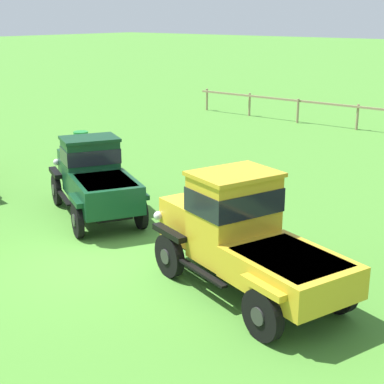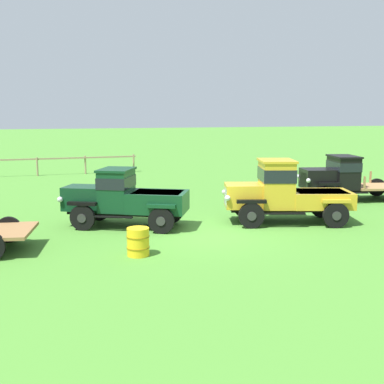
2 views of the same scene
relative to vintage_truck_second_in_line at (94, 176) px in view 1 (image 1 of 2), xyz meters
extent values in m
plane|color=#47842D|center=(2.45, -1.95, -1.08)|extent=(240.00, 240.00, 0.00)
cylinder|color=#997F60|center=(0.29, 16.16, -0.47)|extent=(0.12, 0.12, 1.22)
cylinder|color=#997F60|center=(-2.82, 16.00, -0.47)|extent=(0.12, 0.12, 1.22)
cylinder|color=#997F60|center=(-5.92, 16.25, -0.47)|extent=(0.12, 0.12, 1.22)
cylinder|color=#997F60|center=(-8.90, 16.35, -0.47)|extent=(0.12, 0.12, 1.22)
cube|color=#997F60|center=(-2.63, 16.09, 0.02)|extent=(12.74, 0.08, 0.10)
cylinder|color=black|center=(-1.51, -0.12, -0.63)|extent=(0.87, 0.55, 0.90)
cylinder|color=#2D2D2D|center=(-1.55, -0.20, -0.63)|extent=(0.29, 0.17, 0.32)
cylinder|color=black|center=(-0.75, 1.31, -0.63)|extent=(0.87, 0.55, 0.90)
cylinder|color=#2D2D2D|center=(-0.71, 1.39, -0.63)|extent=(0.29, 0.17, 0.32)
cylinder|color=black|center=(0.98, -1.43, -0.63)|extent=(0.87, 0.55, 0.90)
cylinder|color=#2D2D2D|center=(0.94, -1.51, -0.63)|extent=(0.29, 0.17, 0.32)
cylinder|color=black|center=(1.74, 0.00, -0.63)|extent=(0.87, 0.55, 0.90)
cylinder|color=#2D2D2D|center=(1.78, 0.08, -0.63)|extent=(0.29, 0.17, 0.32)
cube|color=black|center=(0.02, -0.01, -0.55)|extent=(4.03, 2.69, 0.12)
cube|color=#0F381E|center=(-1.32, 0.69, -0.07)|extent=(1.78, 1.66, 0.84)
cube|color=silver|center=(-1.91, 1.01, -0.11)|extent=(0.47, 0.82, 0.63)
sphere|color=silver|center=(-2.21, 0.48, -0.04)|extent=(0.20, 0.20, 0.20)
sphere|color=silver|center=(-1.64, 1.55, -0.04)|extent=(0.20, 0.20, 0.20)
cube|color=black|center=(-1.51, -0.12, -0.13)|extent=(1.01, 0.66, 0.12)
cube|color=black|center=(-0.75, 1.31, -0.13)|extent=(1.01, 0.66, 0.12)
cube|color=#0F381E|center=(-0.25, 0.13, 0.23)|extent=(1.55, 1.73, 1.43)
cube|color=black|center=(-0.25, 0.13, 0.55)|extent=(1.60, 1.77, 0.40)
cube|color=#0F381E|center=(-0.25, 0.13, 0.98)|extent=(1.67, 1.83, 0.08)
cube|color=black|center=(-0.53, -0.62, -0.57)|extent=(1.30, 0.78, 0.05)
cube|color=black|center=(0.21, 0.79, -0.57)|extent=(1.30, 0.78, 0.05)
cube|color=#0F381E|center=(1.09, -0.58, -0.13)|extent=(2.49, 2.26, 0.71)
cube|color=black|center=(1.09, -0.58, 0.19)|extent=(2.10, 1.91, 0.06)
cube|color=#0F381E|center=(0.98, -1.43, -0.13)|extent=(0.97, 0.64, 0.12)
cube|color=#0F381E|center=(1.74, 0.00, -0.13)|extent=(0.97, 0.64, 0.12)
cylinder|color=black|center=(4.22, -1.68, -0.62)|extent=(0.93, 0.45, 0.92)
cylinder|color=#2D2D2D|center=(4.19, -1.79, -0.62)|extent=(0.32, 0.12, 0.32)
cylinder|color=black|center=(4.75, 0.01, -0.62)|extent=(0.93, 0.45, 0.92)
cylinder|color=#2D2D2D|center=(4.78, 0.11, -0.62)|extent=(0.32, 0.12, 0.32)
cylinder|color=black|center=(7.11, -2.58, -0.62)|extent=(0.93, 0.45, 0.92)
cylinder|color=#2D2D2D|center=(7.07, -2.68, -0.62)|extent=(0.32, 0.12, 0.32)
cylinder|color=black|center=(7.63, -0.89, -0.62)|extent=(0.93, 0.45, 0.92)
cylinder|color=#2D2D2D|center=(7.66, -0.79, -0.62)|extent=(0.32, 0.12, 0.32)
cube|color=black|center=(5.89, -1.27, -0.54)|extent=(4.37, 2.20, 0.12)
cube|color=gold|center=(4.30, -0.78, -0.05)|extent=(1.62, 1.57, 0.86)
cube|color=silver|center=(3.70, -0.59, -0.09)|extent=(0.35, 0.95, 0.65)
sphere|color=silver|center=(3.49, -1.22, -0.02)|extent=(0.20, 0.20, 0.20)
sphere|color=silver|center=(3.89, 0.04, -0.02)|extent=(0.20, 0.20, 0.20)
cube|color=black|center=(4.22, -1.68, -0.11)|extent=(1.07, 0.50, 0.12)
cube|color=black|center=(4.75, 0.01, -0.11)|extent=(1.07, 0.50, 0.12)
cube|color=gold|center=(5.47, -1.14, 0.36)|extent=(1.54, 1.82, 1.68)
cube|color=black|center=(5.47, -1.14, 0.74)|extent=(1.60, 1.87, 0.47)
cube|color=gold|center=(5.47, -1.14, 1.24)|extent=(1.67, 1.92, 0.08)
cube|color=black|center=(5.32, -2.00, -0.56)|extent=(1.55, 0.60, 0.05)
cube|color=black|center=(5.83, -0.35, -0.56)|extent=(1.55, 0.60, 0.05)
cube|color=gold|center=(7.06, -1.64, -0.18)|extent=(2.58, 2.21, 0.59)
cube|color=black|center=(7.06, -1.64, 0.08)|extent=(2.17, 1.87, 0.06)
cube|color=gold|center=(7.11, -2.58, -0.11)|extent=(1.02, 0.49, 0.12)
cube|color=gold|center=(7.63, -0.89, -0.11)|extent=(1.02, 0.49, 0.12)
cylinder|color=#1E7F33|center=(-5.70, 4.36, -0.61)|extent=(0.56, 0.56, 0.95)
cylinder|color=#124C1E|center=(-5.70, 4.36, -0.42)|extent=(0.59, 0.59, 0.03)
cylinder|color=#124C1E|center=(-5.70, 4.36, -0.80)|extent=(0.59, 0.59, 0.03)
camera|label=1|loc=(11.81, -10.14, 4.22)|focal=55.00mm
camera|label=2|loc=(-3.03, -16.88, 2.96)|focal=45.00mm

